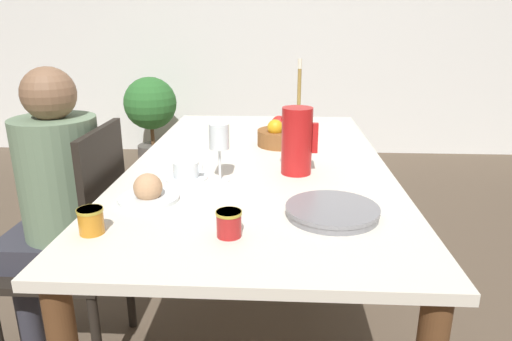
{
  "coord_description": "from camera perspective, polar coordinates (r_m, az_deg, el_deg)",
  "views": [
    {
      "loc": [
        0.08,
        -1.75,
        1.31
      ],
      "look_at": [
        0.0,
        -0.28,
        0.83
      ],
      "focal_mm": 32.0,
      "sensor_mm": 36.0,
      "label": 1
    }
  ],
  "objects": [
    {
      "name": "fruit_bowl",
      "position": [
        2.06,
        3.25,
        4.48
      ],
      "size": [
        0.22,
        0.22,
        0.13
      ],
      "color": "brown",
      "rests_on": "dining_table"
    },
    {
      "name": "potted_plant",
      "position": [
        4.47,
        -13.03,
        7.48
      ],
      "size": [
        0.49,
        0.49,
        0.82
      ],
      "color": "#4C4742",
      "rests_on": "ground_plane"
    },
    {
      "name": "jam_jar_amber",
      "position": [
        1.19,
        -3.4,
        -6.51
      ],
      "size": [
        0.07,
        0.07,
        0.07
      ],
      "color": "#A81E1E",
      "rests_on": "dining_table"
    },
    {
      "name": "candlestick_tall",
      "position": [
        2.45,
        5.38,
        8.77
      ],
      "size": [
        0.06,
        0.06,
        0.35
      ],
      "color": "olive",
      "rests_on": "dining_table"
    },
    {
      "name": "bread_plate",
      "position": [
        1.46,
        -13.32,
        -2.58
      ],
      "size": [
        0.19,
        0.19,
        0.09
      ],
      "color": "silver",
      "rests_on": "dining_table"
    },
    {
      "name": "jam_jar_red",
      "position": [
        1.28,
        -19.94,
        -5.82
      ],
      "size": [
        0.07,
        0.07,
        0.07
      ],
      "color": "#C67A1E",
      "rests_on": "dining_table"
    },
    {
      "name": "wine_glass_water",
      "position": [
        1.56,
        -4.63,
        3.92
      ],
      "size": [
        0.07,
        0.07,
        0.2
      ],
      "color": "white",
      "rests_on": "dining_table"
    },
    {
      "name": "ground_plane",
      "position": [
        2.18,
        0.41,
        -18.69
      ],
      "size": [
        20.0,
        20.0,
        0.0
      ],
      "primitive_type": "plane",
      "color": "brown"
    },
    {
      "name": "serving_tray",
      "position": [
        1.33,
        9.51,
        -5.04
      ],
      "size": [
        0.27,
        0.27,
        0.03
      ],
      "color": "gray",
      "rests_on": "dining_table"
    },
    {
      "name": "teacup_near_person",
      "position": [
        1.64,
        -8.71,
        -0.12
      ],
      "size": [
        0.15,
        0.15,
        0.06
      ],
      "color": "silver",
      "rests_on": "dining_table"
    },
    {
      "name": "dining_table",
      "position": [
        1.86,
        0.45,
        -1.68
      ],
      "size": [
        0.99,
        1.84,
        0.78
      ],
      "color": "silver",
      "rests_on": "ground_plane"
    },
    {
      "name": "red_pitcher",
      "position": [
        1.66,
        5.13,
        3.75
      ],
      "size": [
        0.14,
        0.11,
        0.24
      ],
      "color": "red",
      "rests_on": "dining_table"
    },
    {
      "name": "person_seated",
      "position": [
        1.89,
        -23.86,
        -2.81
      ],
      "size": [
        0.39,
        0.41,
        1.16
      ],
      "rotation": [
        0.0,
        0.0,
        1.57
      ],
      "color": "#33333D",
      "rests_on": "ground_plane"
    },
    {
      "name": "wall_back",
      "position": [
        4.71,
        2.2,
        17.96
      ],
      "size": [
        10.0,
        0.06,
        2.6
      ],
      "color": "white",
      "rests_on": "ground_plane"
    },
    {
      "name": "chair_person_side",
      "position": [
        1.89,
        -21.08,
        -8.81
      ],
      "size": [
        0.42,
        0.42,
        0.95
      ],
      "rotation": [
        0.0,
        0.0,
        1.57
      ],
      "color": "black",
      "rests_on": "ground_plane"
    }
  ]
}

